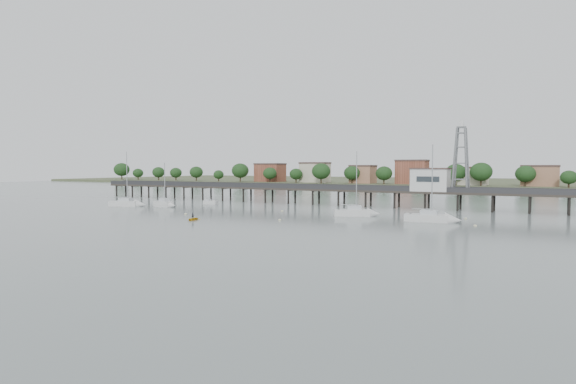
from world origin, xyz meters
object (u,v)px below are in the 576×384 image
Objects in this scene: sailboat_b at (166,204)px; white_tender at (210,202)px; sailboat_d at (437,218)px; sailboat_a at (131,204)px; sailboat_c at (361,213)px; yellow_dinghy at (193,220)px; pier at (328,190)px; lattice_tower at (461,160)px.

white_tender is at bearing 84.07° from sailboat_b.
sailboat_a is at bearing 177.27° from sailboat_d.
sailboat_c is at bearing 163.95° from sailboat_d.
pier is at bearing 67.29° from yellow_dinghy.
pier is at bearing 48.41° from sailboat_b.
sailboat_d is (0.31, -25.87, -10.46)m from lattice_tower.
sailboat_c is at bearing -11.34° from sailboat_a.
sailboat_c reaches higher than white_tender.
sailboat_c is 4.49× the size of yellow_dinghy.
sailboat_d reaches higher than yellow_dinghy.
white_tender is at bearing 163.21° from sailboat_d.
yellow_dinghy is at bearing -165.04° from sailboat_c.
sailboat_c is at bearing -53.49° from pier.
lattice_tower is (31.50, 0.00, 7.31)m from pier.
lattice_tower is 28.96m from sailboat_c.
lattice_tower is 1.41× the size of sailboat_b.
lattice_tower is at bearing 4.87° from sailboat_a.
yellow_dinghy is at bearing -28.18° from sailboat_b.
lattice_tower is 61.32m from white_tender.
sailboat_a is 0.98× the size of sailboat_d.
pier is 10.82× the size of sailboat_a.
sailboat_c reaches higher than pier.
yellow_dinghy is (32.45, -16.13, -0.64)m from sailboat_a.
lattice_tower reaches higher than pier.
lattice_tower reaches higher than yellow_dinghy.
pier is at bearing 18.34° from sailboat_a.
yellow_dinghy reaches higher than white_tender.
sailboat_b is at bearing 2.68° from sailboat_a.
white_tender is (12.21, 15.06, -0.20)m from sailboat_a.
pier reaches higher than yellow_dinghy.
pier is at bearing 100.73° from sailboat_c.
sailboat_a is at bearing 158.91° from sailboat_c.
pier is 39.10× the size of white_tender.
lattice_tower is at bearing 5.28° from white_tender.
sailboat_b is 12.65m from white_tender.
white_tender is (-27.64, -12.20, -3.35)m from pier.
sailboat_b reaches higher than pier.
sailboat_d is 4.81× the size of yellow_dinghy.
sailboat_b is 47.98m from sailboat_c.
white_tender is (3.57, 12.13, -0.21)m from sailboat_b.
lattice_tower is 77.09m from sailboat_a.
sailboat_c is (16.73, -22.61, -3.15)m from pier.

